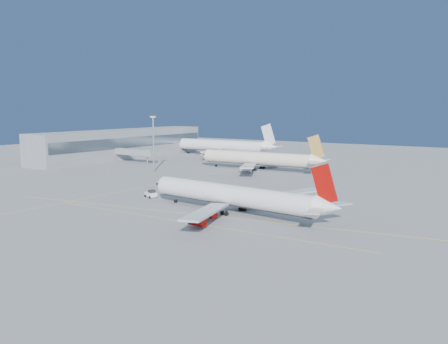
# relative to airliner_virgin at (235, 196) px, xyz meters

# --- Properties ---
(ground) EXTENTS (500.00, 500.00, 0.00)m
(ground) POSITION_rel_airliner_virgin_xyz_m (-8.33, -0.69, -4.48)
(ground) COLOR slate
(ground) RESTS_ON ground
(terminal) EXTENTS (18.40, 110.00, 15.00)m
(terminal) POSITION_rel_airliner_virgin_xyz_m (-123.26, 84.31, 3.03)
(terminal) COLOR gray
(terminal) RESTS_ON ground
(jet_bridge) EXTENTS (23.60, 3.60, 6.90)m
(jet_bridge) POSITION_rel_airliner_virgin_xyz_m (-101.43, 71.31, 0.69)
(jet_bridge) COLOR gray
(jet_bridge) RESTS_ON ground
(taxiway_lines) EXTENTS (118.86, 140.00, 0.02)m
(taxiway_lines) POSITION_rel_airliner_virgin_xyz_m (-23.04, 5.65, -4.47)
(taxiway_lines) COLOR yellow
(taxiway_lines) RESTS_ON ground
(airliner_virgin) EXTENTS (60.24, 53.75, 14.86)m
(airliner_virgin) POSITION_rel_airliner_virgin_xyz_m (0.00, 0.00, 0.00)
(airliner_virgin) COLOR white
(airliner_virgin) RESTS_ON ground
(airliner_etihad) EXTENTS (61.58, 56.96, 16.09)m
(airliner_etihad) POSITION_rel_airliner_virgin_xyz_m (-38.45, 80.50, 0.42)
(airliner_etihad) COLOR beige
(airliner_etihad) RESTS_ON ground
(airliner_third) EXTENTS (68.21, 63.13, 18.36)m
(airliner_third) POSITION_rel_airliner_virgin_xyz_m (-85.97, 124.00, 1.07)
(airliner_third) COLOR white
(airliner_third) RESTS_ON ground
(pushback_tug) EXTENTS (4.68, 3.73, 2.36)m
(pushback_tug) POSITION_rel_airliner_virgin_xyz_m (-33.05, 5.09, -3.38)
(pushback_tug) COLOR white
(pushback_tug) RESTS_ON ground
(light_mast) EXTENTS (2.02, 2.02, 23.39)m
(light_mast) POSITION_rel_airliner_virgin_xyz_m (-72.34, 50.95, 9.33)
(light_mast) COLOR gray
(light_mast) RESTS_ON ground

